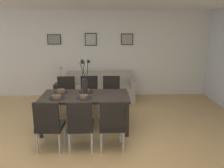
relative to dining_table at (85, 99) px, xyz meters
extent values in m
plane|color=tan|center=(-0.01, -0.79, -0.66)|extent=(9.00, 9.00, 0.00)
cube|color=silver|center=(-0.01, 2.46, 0.64)|extent=(9.00, 0.10, 2.60)
cube|color=black|center=(0.00, 0.00, 0.05)|extent=(1.80, 0.92, 0.05)
cube|color=black|center=(0.84, 0.40, -0.32)|extent=(0.07, 0.07, 0.69)
cube|color=black|center=(-0.84, 0.40, -0.32)|extent=(0.07, 0.07, 0.69)
cube|color=black|center=(0.84, -0.40, -0.32)|extent=(0.07, 0.07, 0.69)
cube|color=black|center=(-0.84, -0.40, -0.32)|extent=(0.07, 0.07, 0.69)
cube|color=black|center=(-0.55, -0.80, -0.24)|extent=(0.47, 0.47, 0.08)
cube|color=black|center=(-0.56, -0.99, 0.02)|extent=(0.42, 0.09, 0.48)
cylinder|color=#9EA0A5|center=(-0.35, -0.62, -0.47)|extent=(0.04, 0.04, 0.38)
cylinder|color=#9EA0A5|center=(-0.73, -0.60, -0.47)|extent=(0.04, 0.04, 0.38)
cylinder|color=#9EA0A5|center=(-0.37, -1.00, -0.47)|extent=(0.04, 0.04, 0.38)
cylinder|color=#9EA0A5|center=(-0.75, -0.98, -0.47)|extent=(0.04, 0.04, 0.38)
cube|color=black|center=(-0.54, 0.79, -0.24)|extent=(0.46, 0.46, 0.08)
cube|color=black|center=(-0.55, 0.98, 0.02)|extent=(0.42, 0.08, 0.48)
cylinder|color=#9EA0A5|center=(-0.73, 0.59, -0.47)|extent=(0.04, 0.04, 0.38)
cylinder|color=#9EA0A5|center=(-0.35, 0.60, -0.47)|extent=(0.04, 0.04, 0.38)
cylinder|color=#9EA0A5|center=(-0.74, 0.97, -0.47)|extent=(0.04, 0.04, 0.38)
cylinder|color=#9EA0A5|center=(-0.36, 0.98, -0.47)|extent=(0.04, 0.04, 0.38)
cube|color=black|center=(-0.02, -0.81, -0.24)|extent=(0.45, 0.45, 0.08)
cube|color=black|center=(-0.01, -1.00, 0.02)|extent=(0.42, 0.07, 0.48)
cylinder|color=#9EA0A5|center=(0.17, -0.61, -0.47)|extent=(0.04, 0.04, 0.38)
cylinder|color=#9EA0A5|center=(-0.21, -0.62, -0.47)|extent=(0.04, 0.04, 0.38)
cylinder|color=#9EA0A5|center=(0.18, -0.99, -0.47)|extent=(0.04, 0.04, 0.38)
cylinder|color=#9EA0A5|center=(-0.20, -1.00, -0.47)|extent=(0.04, 0.04, 0.38)
cube|color=black|center=(0.03, 0.82, -0.24)|extent=(0.47, 0.47, 0.08)
cube|color=black|center=(0.02, 1.01, 0.02)|extent=(0.42, 0.09, 0.48)
cylinder|color=#9EA0A5|center=(-0.15, 0.62, -0.47)|extent=(0.04, 0.04, 0.38)
cylinder|color=#9EA0A5|center=(0.23, 0.64, -0.47)|extent=(0.04, 0.04, 0.38)
cylinder|color=#9EA0A5|center=(-0.17, 1.00, -0.47)|extent=(0.04, 0.04, 0.38)
cylinder|color=#9EA0A5|center=(0.21, 1.02, -0.47)|extent=(0.04, 0.04, 0.38)
cube|color=black|center=(0.52, -0.81, -0.24)|extent=(0.46, 0.46, 0.08)
cube|color=black|center=(0.53, -1.00, 0.02)|extent=(0.42, 0.08, 0.48)
cylinder|color=#9EA0A5|center=(0.70, -0.61, -0.47)|extent=(0.04, 0.04, 0.38)
cylinder|color=#9EA0A5|center=(0.32, -0.63, -0.47)|extent=(0.04, 0.04, 0.38)
cylinder|color=#9EA0A5|center=(0.72, -0.99, -0.47)|extent=(0.04, 0.04, 0.38)
cylinder|color=#9EA0A5|center=(0.34, -1.01, -0.47)|extent=(0.04, 0.04, 0.38)
cube|color=black|center=(0.57, 0.82, -0.24)|extent=(0.46, 0.46, 0.08)
cube|color=black|center=(0.57, 1.01, 0.02)|extent=(0.42, 0.08, 0.48)
cylinder|color=#9EA0A5|center=(0.37, 0.63, -0.47)|extent=(0.04, 0.04, 0.38)
cylinder|color=#9EA0A5|center=(0.75, 0.62, -0.47)|extent=(0.04, 0.04, 0.38)
cylinder|color=#9EA0A5|center=(0.38, 1.01, -0.47)|extent=(0.04, 0.04, 0.38)
cylinder|color=#9EA0A5|center=(0.76, 1.00, -0.47)|extent=(0.04, 0.04, 0.38)
cylinder|color=#232326|center=(0.00, 0.00, 0.25)|extent=(0.11, 0.11, 0.34)
cylinder|color=black|center=(0.06, 0.02, 0.58)|extent=(0.05, 0.12, 0.37)
sphere|color=black|center=(0.09, 0.03, 0.78)|extent=(0.07, 0.07, 0.07)
cylinder|color=black|center=(-0.03, 0.05, 0.58)|extent=(0.08, 0.05, 0.38)
sphere|color=black|center=(-0.05, 0.08, 0.78)|extent=(0.07, 0.07, 0.07)
cylinder|color=black|center=(-0.02, -0.06, 0.58)|extent=(0.15, 0.06, 0.36)
sphere|color=black|center=(-0.03, -0.09, 0.78)|extent=(0.07, 0.07, 0.07)
cylinder|color=black|center=(-0.54, -0.21, 0.08)|extent=(0.32, 0.32, 0.01)
cylinder|color=brown|center=(-0.54, -0.21, 0.11)|extent=(0.17, 0.17, 0.06)
cylinder|color=brown|center=(-0.54, -0.21, 0.13)|extent=(0.13, 0.13, 0.04)
cylinder|color=black|center=(-0.54, 0.21, 0.08)|extent=(0.32, 0.32, 0.01)
cylinder|color=brown|center=(-0.54, 0.21, 0.11)|extent=(0.17, 0.17, 0.06)
cylinder|color=brown|center=(-0.54, 0.21, 0.13)|extent=(0.13, 0.13, 0.04)
cylinder|color=black|center=(0.00, -0.21, 0.08)|extent=(0.32, 0.32, 0.01)
cylinder|color=brown|center=(0.00, -0.21, 0.11)|extent=(0.17, 0.17, 0.06)
cylinder|color=brown|center=(0.00, -0.21, 0.13)|extent=(0.13, 0.13, 0.04)
cylinder|color=black|center=(0.00, 0.21, 0.08)|extent=(0.32, 0.32, 0.01)
cylinder|color=brown|center=(0.00, 0.21, 0.11)|extent=(0.17, 0.17, 0.06)
cylinder|color=brown|center=(0.00, 0.21, 0.13)|extent=(0.13, 0.13, 0.04)
cube|color=#A89E8E|center=(0.26, 1.84, -0.45)|extent=(1.96, 0.84, 0.42)
cube|color=#A89E8E|center=(0.26, 2.18, -0.05)|extent=(1.96, 0.16, 0.38)
cube|color=#A89E8E|center=(1.19, 1.84, -0.14)|extent=(0.10, 0.84, 0.20)
cube|color=#A89E8E|center=(-0.67, 1.84, -0.14)|extent=(0.10, 0.84, 0.20)
cube|color=black|center=(-0.86, 1.85, -0.40)|extent=(0.36, 0.36, 0.52)
cylinder|color=beige|center=(-0.86, 1.85, -0.10)|extent=(0.12, 0.12, 0.08)
cylinder|color=beige|center=(-0.86, 1.85, 0.08)|extent=(0.02, 0.02, 0.30)
cone|color=silver|center=(-0.86, 1.85, 0.28)|extent=(0.22, 0.22, 0.18)
cube|color=black|center=(-1.09, 2.39, 1.08)|extent=(0.40, 0.02, 0.30)
cube|color=gray|center=(-1.09, 2.38, 1.08)|extent=(0.35, 0.01, 0.25)
cube|color=black|center=(0.00, 2.39, 1.08)|extent=(0.35, 0.02, 0.37)
cube|color=#B2B2AD|center=(0.00, 2.38, 1.08)|extent=(0.30, 0.01, 0.32)
cube|color=black|center=(1.09, 2.39, 1.08)|extent=(0.36, 0.02, 0.33)
cube|color=#9E9389|center=(1.09, 2.38, 1.08)|extent=(0.31, 0.01, 0.28)
camera|label=1|loc=(0.41, -4.51, 1.46)|focal=36.38mm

